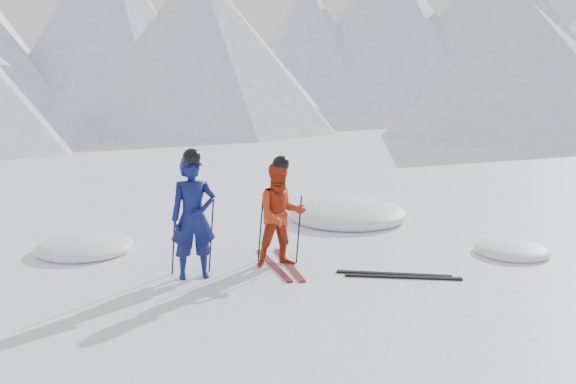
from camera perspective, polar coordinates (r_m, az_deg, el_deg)
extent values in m
plane|color=white|center=(9.91, 11.45, -6.58)|extent=(160.00, 160.00, 0.00)
cone|color=#B2BCD1|center=(50.40, -16.62, 15.11)|extent=(23.96, 23.96, 14.35)
cone|color=#B2BCD1|center=(60.38, -8.52, 13.48)|extent=(17.69, 17.69, 11.93)
cone|color=#B2BCD1|center=(53.10, 1.87, 13.40)|extent=(19.63, 19.63, 10.85)
cone|color=#B2BCD1|center=(57.32, 8.89, 14.73)|extent=(23.31, 23.31, 14.15)
cone|color=#B2BCD1|center=(59.30, 18.71, 14.53)|extent=(28.94, 28.94, 14.88)
cone|color=#B2BCD1|center=(32.63, 21.38, 10.57)|extent=(14.00, 14.00, 6.50)
cone|color=#B2BCD1|center=(35.05, -8.20, 13.19)|extent=(16.00, 16.00, 9.00)
imported|color=#0C1448|center=(8.94, -8.84, -2.39)|extent=(0.72, 0.53, 1.80)
imported|color=#B32C0E|center=(9.39, -0.67, -2.17)|extent=(0.88, 0.74, 1.63)
cylinder|color=black|center=(9.17, -10.63, -4.04)|extent=(0.12, 0.08, 1.20)
cylinder|color=black|center=(9.24, -7.17, -3.83)|extent=(0.12, 0.07, 1.20)
cylinder|color=black|center=(9.68, -2.58, -3.45)|extent=(0.11, 0.09, 1.08)
cylinder|color=black|center=(9.64, 1.03, -3.50)|extent=(0.11, 0.08, 1.08)
cube|color=black|center=(9.59, -1.37, -6.84)|extent=(0.43, 1.68, 0.03)
cube|color=black|center=(9.62, 0.06, -6.79)|extent=(0.32, 1.70, 0.03)
cube|color=black|center=(9.30, 9.86, -7.57)|extent=(1.67, 0.51, 0.03)
cube|color=black|center=(9.19, 10.72, -7.82)|extent=(1.68, 0.46, 0.03)
ellipsoid|color=white|center=(10.93, -18.42, -5.29)|extent=(1.61, 1.61, 0.35)
ellipsoid|color=white|center=(10.90, 20.17, -5.43)|extent=(1.23, 1.23, 0.27)
ellipsoid|color=white|center=(12.72, 5.56, -2.56)|extent=(2.45, 2.45, 0.54)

